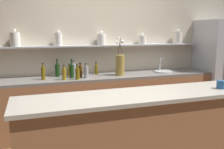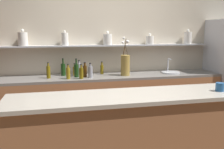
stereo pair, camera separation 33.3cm
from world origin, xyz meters
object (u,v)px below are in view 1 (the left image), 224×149
Objects in this scene: bottle_wine_6 at (72,71)px; bottle_oil_9 at (77,73)px; coffee_mug at (221,85)px; bottle_spirit_2 at (80,71)px; bottle_oil_5 at (96,69)px; sink_fixture at (163,71)px; bottle_wine_7 at (57,70)px; bottle_oil_0 at (43,73)px; bottle_oil_1 at (64,74)px; bottle_spirit_8 at (74,70)px; bottle_oil_4 at (69,71)px; bottle_spirit_3 at (86,72)px; flower_vase at (120,64)px; refrigerator at (218,69)px.

bottle_oil_9 is at bearing -69.19° from bottle_wine_6.
coffee_mug is at bearing -48.75° from bottle_oil_9.
bottle_spirit_2 is at bearing 126.99° from coffee_mug.
coffee_mug is (0.96, -1.87, 0.06)m from bottle_oil_5.
bottle_wine_7 is at bearing 175.59° from sink_fixture.
coffee_mug is (1.85, -1.69, 0.04)m from bottle_oil_0.
bottle_oil_1 is 0.19m from bottle_wine_6.
bottle_oil_5 is 0.39m from bottle_spirit_8.
bottle_oil_1 is 0.29m from bottle_oil_4.
bottle_spirit_2 is at bearing -149.66° from bottle_oil_5.
bottle_oil_1 is at bearing -172.50° from bottle_spirit_3.
coffee_mug is at bearing -53.94° from bottle_spirit_8.
bottle_spirit_2 reaches higher than bottle_oil_9.
bottle_wine_7 is 1.14× the size of bottle_spirit_8.
flower_vase is 2.92× the size of bottle_oil_5.
bottle_oil_9 is (-1.60, -0.19, 0.07)m from sink_fixture.
sink_fixture is 1.53m from bottle_spirit_2.
bottle_wine_6 is at bearing 110.81° from bottle_oil_9.
bottle_spirit_3 reaches higher than bottle_oil_4.
bottle_oil_0 is 0.91m from bottle_oil_5.
refrigerator is at bearing 2.21° from bottle_oil_1.
bottle_oil_1 is 1.07× the size of bottle_oil_5.
bottle_oil_5 is 1.98× the size of coffee_mug.
bottle_wine_6 reaches higher than coffee_mug.
coffee_mug is at bearing -130.84° from refrigerator.
flower_vase is 2.19× the size of bottle_wine_7.
sink_fixture is 1.81m from bottle_oil_1.
bottle_wine_7 is (0.24, 0.18, 0.00)m from bottle_oil_0.
bottle_spirit_8 reaches higher than coffee_mug.
bottle_spirit_2 is 0.11m from bottle_spirit_3.
bottle_spirit_8 is at bearing 18.49° from bottle_oil_0.
bottle_oil_4 is 0.70× the size of bottle_wine_6.
bottle_spirit_8 is 0.32m from bottle_oil_9.
bottle_spirit_8 is at bearing -3.62° from bottle_wine_7.
flower_vase reaches higher than bottle_oil_9.
bottle_oil_9 is (0.50, -0.15, -0.01)m from bottle_oil_0.
sink_fixture is (-1.20, 0.05, 0.01)m from refrigerator.
bottle_wine_7 is (-0.07, 0.31, 0.01)m from bottle_oil_1.
bottle_oil_4 is at bearing 18.84° from bottle_oil_0.
bottle_wine_6 is (0.44, 0.01, 0.01)m from bottle_oil_0.
bottle_oil_1 is 0.66m from bottle_oil_5.
bottle_spirit_8 is (-0.75, 0.19, -0.08)m from flower_vase.
bottle_spirit_2 is 0.94× the size of bottle_spirit_8.
refrigerator is at bearing -0.16° from bottle_oil_0.
bottle_oil_1 is 0.35m from bottle_spirit_8.
bottle_wine_7 is at bearing 167.92° from bottle_oil_4.
bottle_oil_0 is at bearing -142.11° from bottle_wine_7.
bottle_oil_9 reaches higher than bottle_oil_5.
bottle_spirit_8 is at bearing -177.47° from bottle_oil_5.
flower_vase is at bearing -176.00° from sink_fixture.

